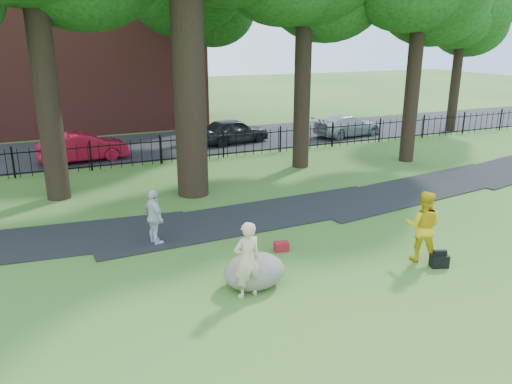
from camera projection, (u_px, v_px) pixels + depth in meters
name	position (u px, v px, depth m)	size (l,w,h in m)	color
ground	(278.00, 274.00, 12.05)	(120.00, 120.00, 0.00)	#326322
footpath	(252.00, 217.00, 15.84)	(36.00, 2.60, 0.03)	black
street	(143.00, 146.00, 26.03)	(80.00, 7.00, 0.02)	black
iron_fence	(161.00, 151.00, 22.35)	(44.00, 0.04, 1.20)	black
brick_building	(42.00, 27.00, 29.69)	(18.00, 8.00, 12.00)	brown
woman	(247.00, 260.00, 10.77)	(0.64, 0.42, 1.75)	#D3B391
man	(423.00, 226.00, 12.55)	(0.90, 0.70, 1.84)	gold
pedestrian	(154.00, 217.00, 13.56)	(0.92, 0.38, 1.58)	silver
boulder	(254.00, 269.00, 11.37)	(1.44, 1.08, 0.84)	#666255
backpack	(439.00, 261.00, 12.39)	(0.42, 0.27, 0.32)	black
red_bag	(281.00, 246.00, 13.31)	(0.37, 0.24, 0.26)	maroon
red_sedan	(83.00, 147.00, 22.76)	(1.38, 3.97, 1.31)	#AC0D27
grey_car	(233.00, 131.00, 26.69)	(1.58, 3.93, 1.34)	black
silver_car	(347.00, 125.00, 28.59)	(1.71, 4.20, 1.22)	#A1A5AA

